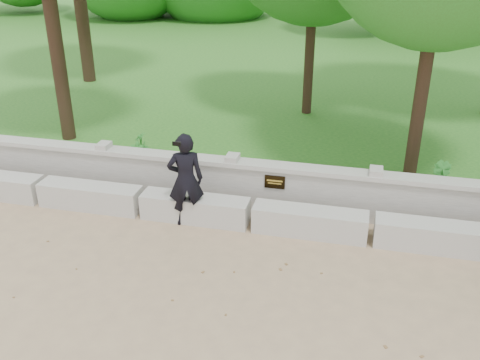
{
  "coord_description": "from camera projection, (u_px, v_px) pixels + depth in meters",
  "views": [
    {
      "loc": [
        1.68,
        -5.9,
        4.66
      ],
      "look_at": [
        -0.2,
        1.92,
        0.86
      ],
      "focal_mm": 40.0,
      "sensor_mm": 36.0,
      "label": 1
    }
  ],
  "objects": [
    {
      "name": "shrub_a",
      "position": [
        138.0,
        155.0,
        10.77
      ],
      "size": [
        0.32,
        0.27,
        0.53
      ],
      "primitive_type": "imported",
      "rotation": [
        0.0,
        0.0,
        0.31
      ],
      "color": "#2C7D2A",
      "rests_on": "lawn"
    },
    {
      "name": "ground",
      "position": [
        222.0,
        293.0,
        7.53
      ],
      "size": [
        80.0,
        80.0,
        0.0
      ],
      "primitive_type": "plane",
      "color": "tan",
      "rests_on": "ground"
    },
    {
      "name": "man_main",
      "position": [
        186.0,
        180.0,
        8.96
      ],
      "size": [
        0.71,
        0.66,
        1.66
      ],
      "color": "black",
      "rests_on": "ground"
    },
    {
      "name": "concrete_bench",
      "position": [
        251.0,
        215.0,
        9.1
      ],
      "size": [
        11.9,
        0.45,
        0.45
      ],
      "color": "beige",
      "rests_on": "ground"
    },
    {
      "name": "parapet_wall",
      "position": [
        259.0,
        185.0,
        9.62
      ],
      "size": [
        12.5,
        0.35,
        0.9
      ],
      "color": "#B9B7AF",
      "rests_on": "ground"
    },
    {
      "name": "shrub_d",
      "position": [
        141.0,
        145.0,
        11.2
      ],
      "size": [
        0.38,
        0.4,
        0.56
      ],
      "primitive_type": "imported",
      "rotation": [
        0.0,
        0.0,
        5.14
      ],
      "color": "#2C7D2A",
      "rests_on": "lawn"
    },
    {
      "name": "lawn",
      "position": [
        321.0,
        63.0,
        19.78
      ],
      "size": [
        40.0,
        22.0,
        0.25
      ],
      "primitive_type": "cube",
      "color": "#23601E",
      "rests_on": "ground"
    },
    {
      "name": "shrub_b",
      "position": [
        441.0,
        180.0,
        9.51
      ],
      "size": [
        0.47,
        0.47,
        0.67
      ],
      "primitive_type": "imported",
      "rotation": [
        0.0,
        0.0,
        2.33
      ],
      "color": "#2C7D2A",
      "rests_on": "lawn"
    }
  ]
}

